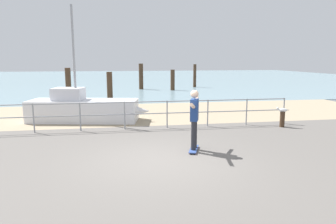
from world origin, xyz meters
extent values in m
cube|color=#605B56|center=(0.00, -1.00, 0.00)|extent=(24.00, 10.00, 0.04)
cube|color=tan|center=(0.00, 7.00, 0.00)|extent=(24.00, 6.00, 0.04)
cube|color=#75939E|center=(0.00, 35.00, 0.00)|extent=(72.00, 50.00, 0.04)
cylinder|color=gray|center=(-3.98, 3.60, 0.53)|extent=(0.05, 0.05, 1.05)
cylinder|color=gray|center=(-2.41, 3.60, 0.53)|extent=(0.05, 0.05, 1.05)
cylinder|color=gray|center=(-0.83, 3.60, 0.53)|extent=(0.05, 0.05, 1.05)
cylinder|color=gray|center=(0.74, 3.60, 0.53)|extent=(0.05, 0.05, 1.05)
cylinder|color=gray|center=(2.31, 3.60, 0.53)|extent=(0.05, 0.05, 1.05)
cylinder|color=gray|center=(3.88, 3.60, 0.53)|extent=(0.05, 0.05, 1.05)
cylinder|color=gray|center=(5.45, 3.60, 0.53)|extent=(0.05, 0.05, 1.05)
cylinder|color=gray|center=(-0.83, 3.60, 1.02)|extent=(12.57, 0.04, 0.04)
cylinder|color=gray|center=(-0.83, 3.60, 0.58)|extent=(12.57, 0.04, 0.04)
cube|color=silver|center=(-2.47, 5.42, 0.45)|extent=(4.58, 2.19, 0.90)
cone|color=silver|center=(-0.31, 5.02, 0.45)|extent=(1.22, 0.96, 0.77)
cylinder|color=#9EA0A5|center=(-2.77, 5.48, 2.79)|extent=(0.10, 0.10, 3.78)
cube|color=silver|center=(-3.06, 5.54, 1.15)|extent=(1.35, 1.11, 0.50)
cube|color=#334C8C|center=(1.00, 0.60, 0.07)|extent=(0.47, 0.82, 0.02)
cylinder|color=#E5598C|center=(0.98, 0.31, 0.03)|extent=(0.05, 0.07, 0.06)
cylinder|color=#E5598C|center=(0.83, 0.36, 0.03)|extent=(0.05, 0.07, 0.06)
cylinder|color=#E5598C|center=(1.18, 0.83, 0.03)|extent=(0.05, 0.07, 0.06)
cylinder|color=#E5598C|center=(1.03, 0.89, 0.03)|extent=(0.05, 0.07, 0.06)
cylinder|color=#26262B|center=(0.96, 0.49, 0.48)|extent=(0.14, 0.14, 0.80)
cylinder|color=#26262B|center=(1.05, 0.71, 0.48)|extent=(0.14, 0.14, 0.80)
cube|color=navy|center=(1.00, 0.60, 1.18)|extent=(0.31, 0.41, 0.60)
sphere|color=beige|center=(1.00, 0.60, 1.62)|extent=(0.22, 0.22, 0.22)
cylinder|color=beige|center=(0.85, 0.18, 1.36)|extent=(0.28, 0.55, 0.23)
cylinder|color=beige|center=(1.16, 1.02, 1.36)|extent=(0.28, 0.55, 0.23)
cylinder|color=#422D1E|center=(5.07, 3.01, 0.30)|extent=(0.18, 0.18, 0.60)
ellipsoid|color=white|center=(5.07, 3.01, 0.67)|extent=(0.35, 0.25, 0.14)
sphere|color=white|center=(4.89, 3.09, 0.73)|extent=(0.09, 0.09, 0.09)
cone|color=gold|center=(4.85, 3.11, 0.73)|extent=(0.06, 0.04, 0.02)
cube|color=slate|center=(5.22, 2.95, 0.68)|extent=(0.14, 0.12, 0.02)
cylinder|color=#422D1E|center=(-4.05, 12.17, 1.02)|extent=(0.34, 0.34, 2.04)
cylinder|color=#422D1E|center=(-1.54, 12.28, 0.88)|extent=(0.36, 0.36, 1.77)
cylinder|color=#422D1E|center=(0.96, 18.66, 1.10)|extent=(0.37, 0.37, 2.19)
cylinder|color=#422D1E|center=(3.47, 17.38, 0.86)|extent=(0.35, 0.35, 1.71)
cylinder|color=#422D1E|center=(5.98, 19.80, 1.05)|extent=(0.28, 0.28, 2.11)
camera|label=1|loc=(-1.08, -7.41, 2.56)|focal=32.50mm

